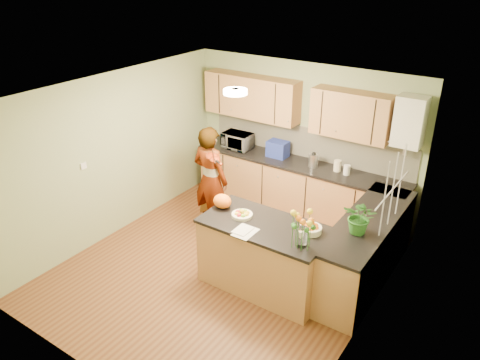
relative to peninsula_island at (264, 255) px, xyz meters
The scene contains 28 objects.
floor 0.81m from the peninsula_island, behind, with size 4.50×4.50×0.00m, color #593019.
ceiling 2.13m from the peninsula_island, behind, with size 4.00×4.50×0.02m, color silver.
wall_back 2.48m from the peninsula_island, 106.30° to the left, with size 4.00×0.02×2.50m, color #94A374.
wall_front 2.47m from the peninsula_island, 106.38° to the right, with size 4.00×0.02×2.50m, color #94A374.
wall_left 2.77m from the peninsula_island, behind, with size 0.02×4.50×2.50m, color #94A374.
wall_right 1.55m from the peninsula_island, ahead, with size 0.02×4.50×2.50m, color #94A374.
back_counter 2.03m from the peninsula_island, 105.97° to the left, with size 3.64×0.62×0.94m.
right_counter 1.35m from the peninsula_island, 39.46° to the left, with size 0.62×2.24×0.94m.
splashback 2.42m from the peninsula_island, 104.02° to the left, with size 3.60×0.02×0.52m, color beige.
upper_cabinets 2.64m from the peninsula_island, 111.83° to the left, with size 3.20×0.34×0.70m.
boiler 2.74m from the peninsula_island, 63.60° to the left, with size 0.40×0.30×0.86m.
window_right 1.82m from the peninsula_island, 24.44° to the left, with size 0.01×1.30×1.05m.
light_switch 2.83m from the peninsula_island, 167.34° to the right, with size 0.02×0.09×0.09m, color white.
ceiling_lamp 2.12m from the peninsula_island, 155.11° to the left, with size 0.30×0.30×0.07m.
peninsula_island is the anchor object (origin of this frame).
fruit_dish 0.62m from the peninsula_island, behind, with size 0.27×0.27×0.09m.
orange_bowl 0.78m from the peninsula_island, 15.26° to the left, with size 0.27×0.27×0.16m.
flower_vase 1.03m from the peninsula_island, 16.70° to the right, with size 0.29×0.29×0.54m.
orange_bag 0.90m from the peninsula_island, behind, with size 0.25×0.21×0.19m, color orange.
papers 0.57m from the peninsula_island, 108.43° to the right, with size 0.23×0.31×0.01m, color silver.
violinist 1.70m from the peninsula_island, 151.89° to the left, with size 0.63×0.41×1.72m, color tan.
violin 1.65m from the peninsula_island, 156.04° to the left, with size 0.59×0.23×0.12m, color #4F1304, non-canonical shape.
microwave 2.67m from the peninsula_island, 132.14° to the left, with size 0.50×0.34×0.28m, color white.
blue_box 2.30m from the peninsula_island, 116.03° to the left, with size 0.33×0.24×0.27m, color navy.
kettle 2.05m from the peninsula_island, 98.69° to the left, with size 0.15×0.15×0.28m.
jar_cream 2.08m from the peninsula_island, 87.46° to the left, with size 0.11×0.11×0.18m, color #F2E6C2.
jar_white 2.05m from the peninsula_island, 82.39° to the left, with size 0.10×0.10×0.16m, color white.
potted_plant 1.33m from the peninsula_island, 24.05° to the left, with size 0.39×0.34×0.44m, color #2A6923.
Camera 1 is at (3.22, -4.35, 3.96)m, focal length 35.00 mm.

